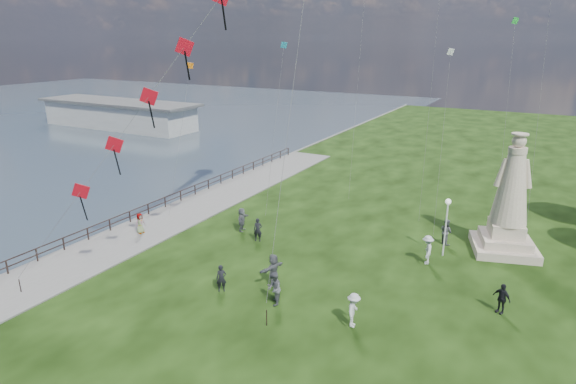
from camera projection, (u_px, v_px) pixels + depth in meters
The scene contains 16 objects.
waterfront at pixel (131, 231), 36.69m from camera, with size 200.00×200.00×1.51m.
pier_pavilion at pixel (119, 114), 80.49m from camera, with size 30.00×8.00×4.40m.
statue at pixel (509, 209), 32.10m from camera, with size 4.98×4.98×8.17m.
lamppost at pixel (447, 215), 31.44m from camera, with size 0.37×0.37×4.02m.
person_0 at pixel (221, 278), 27.56m from camera, with size 0.58×0.38×1.60m, color black.
person_1 at pixel (274, 289), 26.14m from camera, with size 0.91×0.56×1.88m, color #595960.
person_2 at pixel (354, 310), 24.14m from camera, with size 1.18×0.61×1.83m, color silver.
person_5 at pixel (242, 219), 36.25m from camera, with size 1.67×0.72×1.81m, color #595960.
person_6 at pixel (258, 230), 34.41m from camera, with size 0.62×0.41×1.70m, color black.
person_7 at pixel (446, 232), 33.91m from camera, with size 0.90×0.55×1.85m, color #595960.
person_8 at pixel (427, 250), 30.91m from camera, with size 1.24×0.64×1.93m, color silver.
person_9 at pixel (502, 298), 25.36m from camera, with size 0.99×0.51×1.70m, color black.
person_10 at pixel (140, 224), 35.63m from camera, with size 0.75×0.46×1.54m, color #595960.
person_11 at pixel (273, 270), 28.24m from camera, with size 1.80×0.78×1.94m, color #595960.
red_kite_train at pixel (163, 80), 25.49m from camera, with size 11.31×9.35×19.07m.
small_kites at pixel (420, 39), 36.89m from camera, with size 31.03×16.52×22.86m.
Camera 1 is at (11.65, -15.09, 13.94)m, focal length 30.00 mm.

